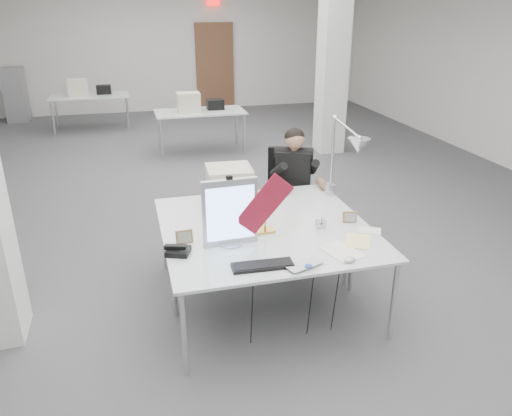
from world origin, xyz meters
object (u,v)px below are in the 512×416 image
(seated_person, at_px, (294,168))
(beige_monitor, at_px, (229,187))
(desk_main, at_px, (280,250))
(monitor, at_px, (230,212))
(bankers_lamp, at_px, (265,215))
(laptop, at_px, (309,268))
(architect_lamp, at_px, (343,158))
(desk_phone, at_px, (178,251))
(office_chair, at_px, (292,194))

(seated_person, relative_size, beige_monitor, 2.40)
(desk_main, distance_m, monitor, 0.51)
(bankers_lamp, bearing_deg, laptop, -95.50)
(seated_person, bearing_deg, architect_lamp, -50.46)
(monitor, xyz_separation_m, architect_lamp, (1.22, 0.57, 0.19))
(beige_monitor, xyz_separation_m, architect_lamp, (1.06, -0.22, 0.27))
(beige_monitor, bearing_deg, bankers_lamp, -70.53)
(desk_main, xyz_separation_m, desk_phone, (-0.80, 0.12, 0.03))
(beige_monitor, bearing_deg, desk_phone, -121.12)
(office_chair, height_order, architect_lamp, architect_lamp)
(desk_main, bearing_deg, architect_lamp, 41.92)
(desk_main, xyz_separation_m, seated_person, (0.63, 1.53, 0.16))
(laptop, distance_m, architect_lamp, 1.43)
(seated_person, height_order, beige_monitor, seated_person)
(office_chair, relative_size, architect_lamp, 1.24)
(bankers_lamp, distance_m, desk_phone, 0.82)
(desk_main, relative_size, seated_person, 1.80)
(bankers_lamp, relative_size, architect_lamp, 0.34)
(monitor, relative_size, desk_phone, 3.16)
(desk_main, xyz_separation_m, bankers_lamp, (-0.03, 0.35, 0.17))
(architect_lamp, bearing_deg, desk_phone, -179.64)
(beige_monitor, bearing_deg, laptop, -73.26)
(laptop, relative_size, bankers_lamp, 0.93)
(desk_phone, height_order, architect_lamp, architect_lamp)
(office_chair, xyz_separation_m, desk_phone, (-1.43, -1.46, 0.20))
(desk_main, relative_size, laptop, 6.15)
(seated_person, distance_m, beige_monitor, 1.01)
(seated_person, distance_m, architect_lamp, 0.86)
(seated_person, xyz_separation_m, beige_monitor, (-0.84, -0.56, 0.05))
(desk_main, distance_m, office_chair, 1.71)
(desk_main, bearing_deg, laptop, -73.96)
(desk_main, height_order, beige_monitor, beige_monitor)
(office_chair, height_order, seated_person, seated_person)
(monitor, distance_m, beige_monitor, 0.81)
(seated_person, bearing_deg, beige_monitor, -122.68)
(seated_person, height_order, laptop, seated_person)
(desk_main, xyz_separation_m, monitor, (-0.37, 0.19, 0.29))
(desk_main, relative_size, desk_phone, 10.18)
(seated_person, distance_m, bankers_lamp, 1.36)
(beige_monitor, bearing_deg, office_chair, 39.48)
(desk_phone, distance_m, beige_monitor, 1.06)
(monitor, bearing_deg, architect_lamp, 23.06)
(seated_person, relative_size, laptop, 3.42)
(monitor, distance_m, desk_phone, 0.51)
(bankers_lamp, bearing_deg, monitor, -171.14)
(desk_main, relative_size, architect_lamp, 1.93)
(bankers_lamp, xyz_separation_m, beige_monitor, (-0.18, 0.63, 0.04))
(desk_phone, relative_size, beige_monitor, 0.42)
(bankers_lamp, height_order, beige_monitor, beige_monitor)
(desk_main, relative_size, monitor, 3.22)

